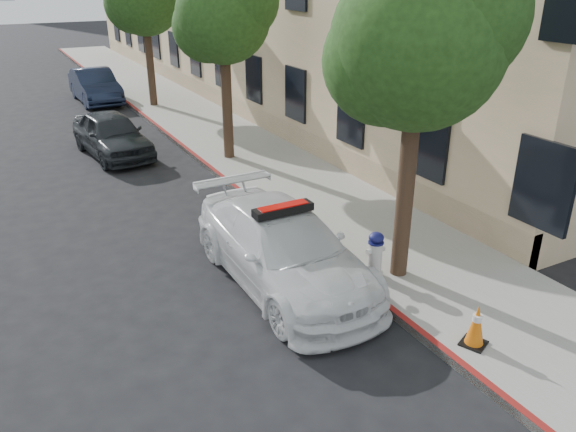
% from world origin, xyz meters
% --- Properties ---
extents(ground, '(120.00, 120.00, 0.00)m').
position_xyz_m(ground, '(0.00, 0.00, 0.00)').
color(ground, black).
rests_on(ground, ground).
extents(sidewalk, '(3.20, 50.00, 0.15)m').
position_xyz_m(sidewalk, '(3.60, 10.00, 0.07)').
color(sidewalk, gray).
rests_on(sidewalk, ground).
extents(curb_strip, '(0.12, 50.00, 0.15)m').
position_xyz_m(curb_strip, '(2.06, 10.00, 0.07)').
color(curb_strip, maroon).
rests_on(curb_strip, ground).
extents(tree_near, '(2.92, 2.82, 5.62)m').
position_xyz_m(tree_near, '(2.93, -2.01, 4.27)').
color(tree_near, black).
rests_on(tree_near, sidewalk).
extents(tree_mid, '(2.77, 2.64, 5.43)m').
position_xyz_m(tree_mid, '(2.93, 5.99, 4.16)').
color(tree_mid, black).
rests_on(tree_mid, sidewalk).
extents(police_car, '(1.97, 4.78, 1.53)m').
position_xyz_m(police_car, '(1.00, -1.05, 0.69)').
color(police_car, white).
rests_on(police_car, ground).
extents(parked_car_mid, '(2.01, 4.07, 1.34)m').
position_xyz_m(parked_car_mid, '(-0.02, 8.24, 0.67)').
color(parked_car_mid, black).
rests_on(parked_car_mid, ground).
extents(parked_car_far, '(1.59, 4.30, 1.41)m').
position_xyz_m(parked_car_far, '(1.04, 16.32, 0.70)').
color(parked_car_far, '#131B31').
rests_on(parked_car_far, ground).
extents(fire_hydrant, '(0.36, 0.34, 0.88)m').
position_xyz_m(fire_hydrant, '(2.43, -1.89, 0.58)').
color(fire_hydrant, silver).
rests_on(fire_hydrant, sidewalk).
extents(traffic_cone, '(0.47, 0.47, 0.68)m').
position_xyz_m(traffic_cone, '(2.52, -4.25, 0.49)').
color(traffic_cone, black).
rests_on(traffic_cone, sidewalk).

